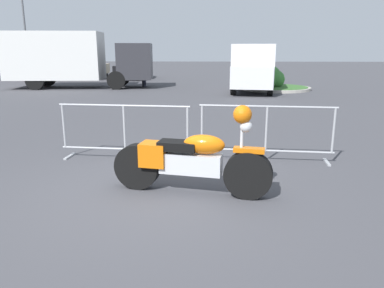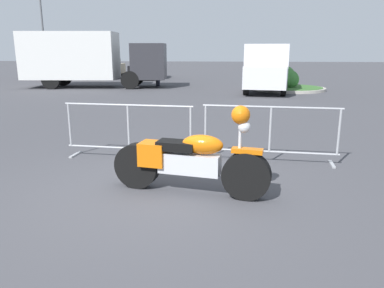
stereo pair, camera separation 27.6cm
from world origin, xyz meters
TOP-DOWN VIEW (x-y plane):
  - ground_plane at (0.00, 0.00)m, footprint 120.00×120.00m
  - motorcycle at (0.56, 0.11)m, footprint 2.37×0.66m
  - crowd_barrier_near at (-0.79, 1.82)m, footprint 2.54×0.64m
  - crowd_barrier_far at (1.91, 1.82)m, footprint 2.54×0.64m
  - box_truck at (-6.58, 15.37)m, footprint 7.87×2.91m
  - delivery_van at (3.09, 14.18)m, footprint 2.63×5.22m
  - parked_car_maroon at (-10.90, 21.90)m, footprint 1.93×4.49m
  - parked_car_tan at (-7.78, 22.37)m, footprint 1.91×4.45m
  - parked_car_black at (-4.66, 21.91)m, footprint 1.93×4.48m
  - pedestrian at (-2.85, 16.37)m, footprint 0.42×0.42m
  - planter_island at (4.22, 14.95)m, footprint 3.65×3.65m
  - street_lamp at (-10.52, 18.54)m, footprint 0.36×0.70m

SIDE VIEW (x-z plane):
  - ground_plane at x=0.00m, z-range 0.00..0.00m
  - planter_island at x=4.22m, z-range -0.22..1.02m
  - motorcycle at x=0.56m, z-range -0.16..1.19m
  - crowd_barrier_near at x=-0.79m, z-range 0.02..1.09m
  - crowd_barrier_far at x=1.91m, z-range 0.02..1.09m
  - parked_car_tan at x=-7.78m, z-range 0.01..1.51m
  - parked_car_black at x=-4.66m, z-range 0.01..1.51m
  - parked_car_maroon at x=-10.90m, z-range 0.01..1.52m
  - pedestrian at x=-2.85m, z-range 0.07..1.76m
  - delivery_van at x=3.09m, z-range 0.09..2.40m
  - box_truck at x=-6.58m, z-range 0.15..3.13m
  - street_lamp at x=-10.52m, z-range 0.87..6.55m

